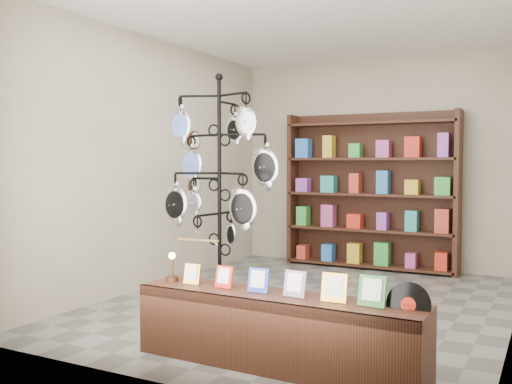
# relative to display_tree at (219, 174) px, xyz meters

# --- Properties ---
(ground) EXTENTS (5.00, 5.00, 0.00)m
(ground) POSITION_rel_display_tree_xyz_m (0.72, 0.61, -1.39)
(ground) COLOR slate
(ground) RESTS_ON ground
(room_envelope) EXTENTS (5.00, 5.00, 5.00)m
(room_envelope) POSITION_rel_display_tree_xyz_m (0.72, 0.61, 0.46)
(room_envelope) COLOR #BCAF98
(room_envelope) RESTS_ON ground
(display_tree) EXTENTS (1.23, 1.03, 2.40)m
(display_tree) POSITION_rel_display_tree_xyz_m (0.00, 0.00, 0.00)
(display_tree) COLOR black
(display_tree) RESTS_ON ground
(front_shelf) EXTENTS (2.20, 0.50, 0.78)m
(front_shelf) POSITION_rel_display_tree_xyz_m (1.24, -1.24, -1.12)
(front_shelf) COLOR black
(front_shelf) RESTS_ON ground
(back_shelving) EXTENTS (2.42, 0.36, 2.20)m
(back_shelving) POSITION_rel_display_tree_xyz_m (0.72, 2.91, -0.36)
(back_shelving) COLOR black
(back_shelving) RESTS_ON ground
(wall_clocks) EXTENTS (0.03, 0.24, 0.84)m
(wall_clocks) POSITION_rel_display_tree_xyz_m (-1.25, 1.41, 0.11)
(wall_clocks) COLOR black
(wall_clocks) RESTS_ON ground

